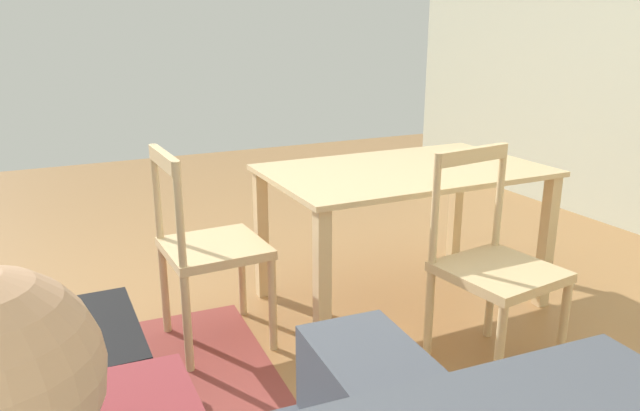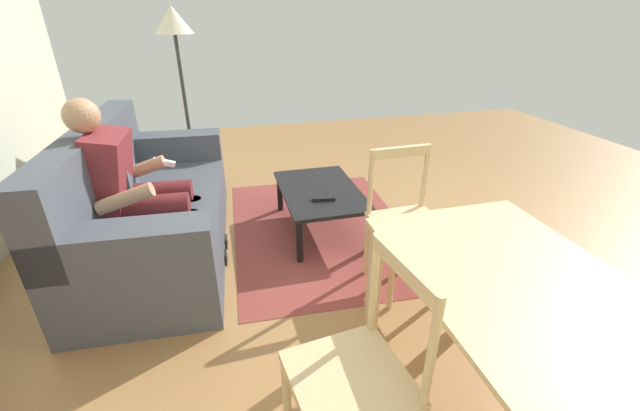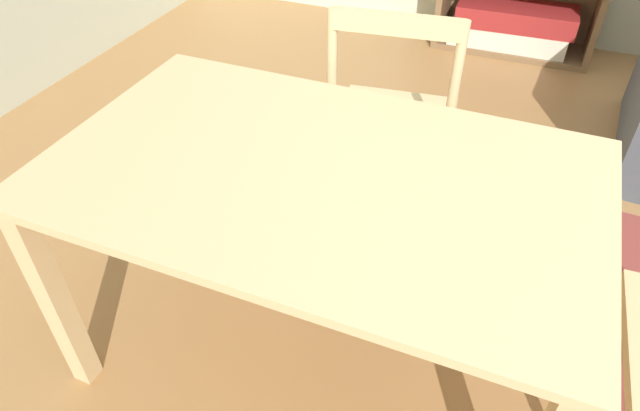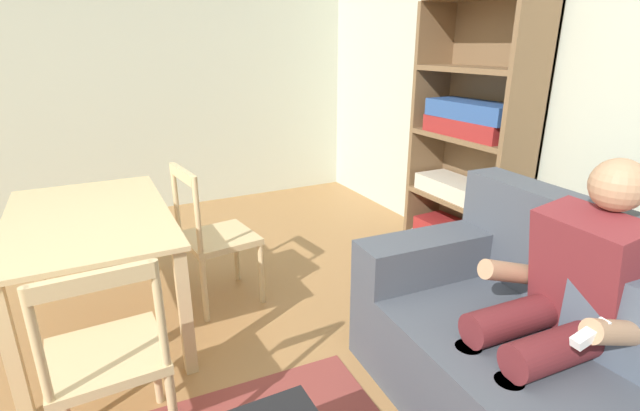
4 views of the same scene
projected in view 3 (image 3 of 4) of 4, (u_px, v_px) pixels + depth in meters
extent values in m
cube|color=brown|center=(510.00, 46.00, 3.52)|extent=(0.85, 0.36, 0.04)
cube|color=beige|center=(508.00, 34.00, 3.46)|extent=(0.70, 0.30, 0.12)
cube|color=maroon|center=(516.00, 16.00, 3.38)|extent=(0.70, 0.32, 0.12)
cube|color=#D1B27F|center=(320.00, 174.00, 1.38)|extent=(1.36, 0.83, 0.02)
cube|color=#D1B27F|center=(55.00, 301.00, 1.53)|extent=(0.06, 0.06, 0.69)
cube|color=#D1B27F|center=(198.00, 157.00, 2.05)|extent=(0.06, 0.06, 0.69)
cube|color=#D1B27F|center=(561.00, 250.00, 1.68)|extent=(0.06, 0.06, 0.69)
cube|color=#D1B27F|center=(394.00, 123.00, 2.06)|extent=(0.47, 0.47, 0.04)
cylinder|color=#D1B27F|center=(444.00, 151.00, 2.30)|extent=(0.04, 0.04, 0.43)
cylinder|color=#D1B27F|center=(352.00, 138.00, 2.37)|extent=(0.04, 0.04, 0.43)
cylinder|color=#D1B27F|center=(433.00, 210.00, 2.02)|extent=(0.04, 0.04, 0.43)
cylinder|color=#D1B27F|center=(330.00, 193.00, 2.09)|extent=(0.04, 0.04, 0.43)
cylinder|color=#D1B27F|center=(453.00, 97.00, 1.72)|extent=(0.03, 0.03, 0.48)
cylinder|color=#D1B27F|center=(332.00, 82.00, 1.80)|extent=(0.03, 0.03, 0.48)
cube|color=#D1B27F|center=(397.00, 24.00, 1.63)|extent=(0.38, 0.08, 0.06)
cylinder|color=#D1B27F|center=(601.00, 336.00, 1.59)|extent=(0.04, 0.04, 0.45)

